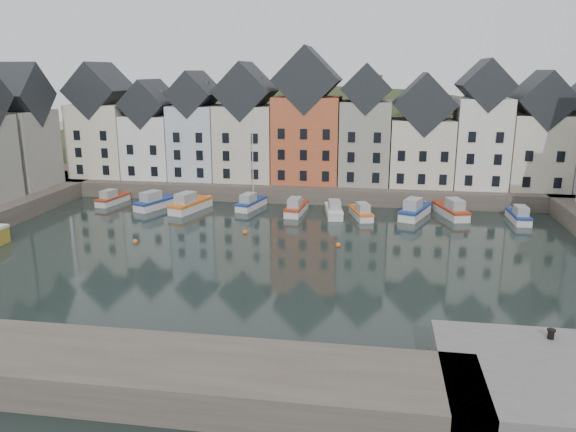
# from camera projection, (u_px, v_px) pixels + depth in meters

# --- Properties ---
(ground) EXTENTS (260.00, 260.00, 0.00)m
(ground) POSITION_uv_depth(u_px,v_px,m) (268.00, 260.00, 50.74)
(ground) COLOR black
(ground) RESTS_ON ground
(far_quay) EXTENTS (90.00, 16.00, 2.00)m
(far_quay) POSITION_uv_depth(u_px,v_px,m) (308.00, 185.00, 79.17)
(far_quay) COLOR #4E453C
(far_quay) RESTS_ON ground
(near_wall) EXTENTS (50.00, 6.00, 2.00)m
(near_wall) POSITION_uv_depth(u_px,v_px,m) (14.00, 362.00, 30.96)
(near_wall) COLOR #4E453C
(near_wall) RESTS_ON ground
(hillside) EXTENTS (153.60, 70.40, 64.00)m
(hillside) POSITION_uv_depth(u_px,v_px,m) (324.00, 255.00, 108.79)
(hillside) COLOR #243118
(hillside) RESTS_ON ground
(far_terrace) EXTENTS (72.37, 8.16, 17.78)m
(far_terrace) POSITION_uv_depth(u_px,v_px,m) (331.00, 130.00, 74.80)
(far_terrace) COLOR #EFE4C8
(far_terrace) RESTS_ON far_quay
(mooring_buoys) EXTENTS (20.50, 5.50, 0.50)m
(mooring_buoys) POSITION_uv_depth(u_px,v_px,m) (239.00, 239.00, 56.41)
(mooring_buoys) COLOR orange
(mooring_buoys) RESTS_ON ground
(boat_a) EXTENTS (2.61, 5.70, 2.11)m
(boat_a) POSITION_uv_depth(u_px,v_px,m) (112.00, 199.00, 72.08)
(boat_a) COLOR silver
(boat_a) RESTS_ON ground
(boat_b) EXTENTS (4.10, 6.68, 2.46)m
(boat_b) POSITION_uv_depth(u_px,v_px,m) (155.00, 202.00, 69.78)
(boat_b) COLOR silver
(boat_b) RESTS_ON ground
(boat_c) EXTENTS (3.91, 7.13, 2.62)m
(boat_c) POSITION_uv_depth(u_px,v_px,m) (190.00, 205.00, 68.40)
(boat_c) COLOR silver
(boat_c) RESTS_ON ground
(boat_d) EXTENTS (3.10, 6.00, 10.97)m
(boat_d) POSITION_uv_depth(u_px,v_px,m) (251.00, 203.00, 69.60)
(boat_d) COLOR silver
(boat_d) RESTS_ON ground
(boat_e) EXTENTS (2.27, 6.03, 2.27)m
(boat_e) POSITION_uv_depth(u_px,v_px,m) (296.00, 208.00, 67.07)
(boat_e) COLOR silver
(boat_e) RESTS_ON ground
(boat_f) EXTENTS (2.70, 5.94, 2.20)m
(boat_f) POSITION_uv_depth(u_px,v_px,m) (334.00, 210.00, 66.02)
(boat_f) COLOR silver
(boat_f) RESTS_ON ground
(boat_g) EXTENTS (3.19, 5.67, 2.08)m
(boat_g) POSITION_uv_depth(u_px,v_px,m) (361.00, 213.00, 65.13)
(boat_g) COLOR silver
(boat_g) RESTS_ON ground
(boat_h) EXTENTS (4.31, 7.02, 2.58)m
(boat_h) POSITION_uv_depth(u_px,v_px,m) (415.00, 211.00, 65.41)
(boat_h) COLOR silver
(boat_h) RESTS_ON ground
(boat_i) EXTENTS (3.81, 6.82, 2.50)m
(boat_i) POSITION_uv_depth(u_px,v_px,m) (452.00, 210.00, 65.66)
(boat_i) COLOR silver
(boat_i) RESTS_ON ground
(boat_j) EXTENTS (1.86, 5.62, 2.14)m
(boat_j) POSITION_uv_depth(u_px,v_px,m) (519.00, 216.00, 63.51)
(boat_j) COLOR silver
(boat_j) RESTS_ON ground
(mooring_bollard) EXTENTS (0.48, 0.48, 0.56)m
(mooring_bollard) POSITION_uv_depth(u_px,v_px,m) (551.00, 334.00, 31.45)
(mooring_bollard) COLOR black
(mooring_bollard) RESTS_ON near_quay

